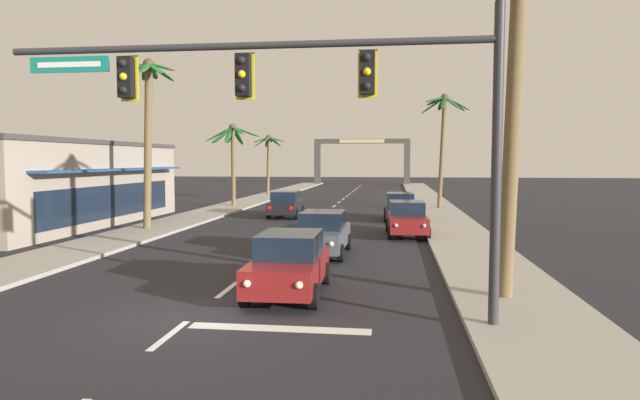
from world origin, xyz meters
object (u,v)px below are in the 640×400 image
sedan_lead_at_stop_bar (289,263)px  sedan_parked_nearest_kerb (407,218)px  sedan_third_in_queue (323,233)px  palm_right_nearest (515,68)px  palm_left_farthest (268,149)px  sedan_parked_mid_kerb (400,206)px  palm_left_third (233,144)px  palm_left_second (148,115)px  storefront_strip_left (64,183)px  town_gateway_arch (362,155)px  palm_right_third (443,123)px  traffic_signal_mast (323,97)px  sedan_oncoming_far (286,204)px

sedan_lead_at_stop_bar → sedan_parked_nearest_kerb: same height
sedan_third_in_queue → palm_right_nearest: bearing=-48.8°
palm_left_farthest → palm_right_nearest: (16.05, -43.04, 1.15)m
sedan_parked_mid_kerb → palm_left_third: bearing=147.0°
sedan_third_in_queue → palm_left_second: bearing=147.8°
sedan_third_in_queue → storefront_strip_left: storefront_strip_left is taller
sedan_lead_at_stop_bar → sedan_parked_mid_kerb: size_ratio=1.00×
town_gateway_arch → palm_right_third: bearing=-78.9°
palm_right_nearest → storefront_strip_left: (-21.34, 14.44, -3.60)m
traffic_signal_mast → sedan_lead_at_stop_bar: 5.10m
sedan_parked_mid_kerb → palm_right_nearest: (2.58, -19.49, 5.12)m
sedan_third_in_queue → sedan_oncoming_far: size_ratio=1.00×
palm_left_second → town_gateway_arch: 57.37m
traffic_signal_mast → storefront_strip_left: traffic_signal_mast is taller
sedan_third_in_queue → town_gateway_arch: 63.09m
sedan_parked_mid_kerb → traffic_signal_mast: bearing=-95.1°
sedan_lead_at_stop_bar → palm_left_farthest: (-10.22, 42.99, 3.96)m
sedan_lead_at_stop_bar → sedan_oncoming_far: size_ratio=1.00×
sedan_third_in_queue → storefront_strip_left: size_ratio=0.25×
sedan_lead_at_stop_bar → town_gateway_arch: (-1.83, 69.44, 3.57)m
palm_right_third → palm_left_second: bearing=-137.7°
sedan_parked_mid_kerb → palm_left_third: size_ratio=0.69×
sedan_lead_at_stop_bar → sedan_oncoming_far: same height
sedan_parked_nearest_kerb → palm_right_third: 16.21m
sedan_lead_at_stop_bar → town_gateway_arch: bearing=91.5°
sedan_third_in_queue → storefront_strip_left: 17.57m
traffic_signal_mast → palm_left_second: (-10.92, 15.27, 0.95)m
storefront_strip_left → town_gateway_arch: bearing=76.0°
sedan_third_in_queue → palm_left_farthest: bearing=105.8°
sedan_lead_at_stop_bar → palm_left_third: palm_left_third is taller
sedan_oncoming_far → sedan_parked_nearest_kerb: bearing=-47.1°
sedan_parked_mid_kerb → palm_left_farthest: bearing=119.8°
traffic_signal_mast → sedan_lead_at_stop_bar: (-1.26, 2.64, -4.18)m
sedan_third_in_queue → sedan_parked_mid_kerb: 13.34m
sedan_oncoming_far → sedan_parked_nearest_kerb: (7.50, -8.08, 0.00)m
sedan_lead_at_stop_bar → sedan_parked_mid_kerb: bearing=80.5°
traffic_signal_mast → sedan_lead_at_stop_bar: size_ratio=2.48×
town_gateway_arch → palm_left_third: bearing=-100.6°
palm_left_third → palm_right_nearest: 31.89m
sedan_lead_at_stop_bar → storefront_strip_left: (-15.51, 14.39, 1.52)m
sedan_oncoming_far → sedan_parked_mid_kerb: 7.33m
sedan_parked_nearest_kerb → palm_left_third: (-13.14, 15.46, 4.09)m
sedan_parked_nearest_kerb → palm_right_nearest: palm_right_nearest is taller
sedan_parked_mid_kerb → palm_left_farthest: (-13.47, 23.55, 3.96)m
storefront_strip_left → sedan_parked_nearest_kerb: bearing=-6.1°
sedan_lead_at_stop_bar → palm_left_farthest: palm_left_farthest is taller
palm_left_second → palm_left_third: bearing=90.0°
sedan_third_in_queue → palm_left_third: 23.82m
palm_right_nearest → sedan_parked_nearest_kerb: bearing=100.7°
palm_right_third → palm_left_farthest: bearing=136.7°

